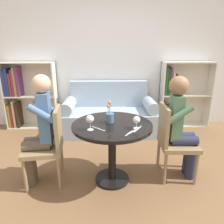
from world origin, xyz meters
The scene contains 17 objects.
ground_plane centered at (0.00, 0.00, 0.00)m, with size 16.00×16.00×0.00m, color brown.
back_wall centered at (0.00, 1.95, 1.35)m, with size 5.20×0.05×2.70m.
round_table centered at (0.00, 0.00, 0.57)m, with size 0.89×0.89×0.72m.
couch centered at (0.00, 1.52, 0.31)m, with size 1.71×0.80×0.92m.
bookshelf_left centered at (-1.65, 1.79, 0.65)m, with size 0.97×0.28×1.28m.
bookshelf_right centered at (1.38, 1.79, 0.61)m, with size 0.97×0.28×1.28m.
chair_left centered at (-0.72, 0.02, 0.49)m, with size 0.46×0.46×0.90m.
chair_right centered at (0.72, 0.07, 0.49)m, with size 0.44×0.44×0.90m.
person_left centered at (-0.80, 0.00, 0.66)m, with size 0.44×0.37×1.27m.
person_right centered at (0.80, 0.07, 0.67)m, with size 0.43×0.35×1.24m.
wine_glass_left centered at (-0.23, -0.17, 0.84)m, with size 0.08×0.08×0.16m.
wine_glass_right centered at (0.25, -0.14, 0.81)m, with size 0.08×0.08×0.13m.
flower_vase centered at (-0.02, 0.05, 0.80)m, with size 0.09×0.09×0.25m.
knife_left_setting centered at (0.17, -0.25, 0.72)m, with size 0.13×0.15×0.00m.
fork_left_setting centered at (0.21, -0.20, 0.72)m, with size 0.14×0.14×0.00m.
knife_right_setting centered at (-0.15, -0.14, 0.72)m, with size 0.15×0.14×0.00m.
fork_right_setting centered at (0.26, -0.16, 0.72)m, with size 0.11×0.17×0.00m.
Camera 1 is at (-0.07, -2.05, 1.51)m, focal length 32.00 mm.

